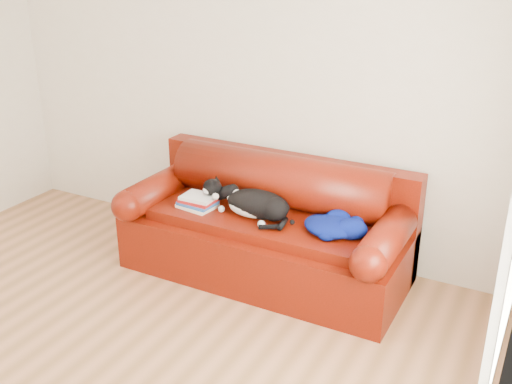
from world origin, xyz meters
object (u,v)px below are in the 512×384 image
(book_stack, at_px, (198,202))
(blanket, at_px, (334,225))
(sofa_base, at_px, (265,246))
(cat, at_px, (256,204))

(book_stack, bearing_deg, blanket, 3.99)
(sofa_base, xyz_separation_m, book_stack, (-0.50, -0.13, 0.31))
(cat, distance_m, blanket, 0.60)
(book_stack, height_order, cat, cat)
(book_stack, relative_size, blanket, 0.56)
(cat, bearing_deg, blanket, 15.94)
(book_stack, bearing_deg, cat, 7.36)
(sofa_base, xyz_separation_m, blanket, (0.56, -0.06, 0.32))
(sofa_base, distance_m, book_stack, 0.60)
(sofa_base, bearing_deg, cat, -115.06)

